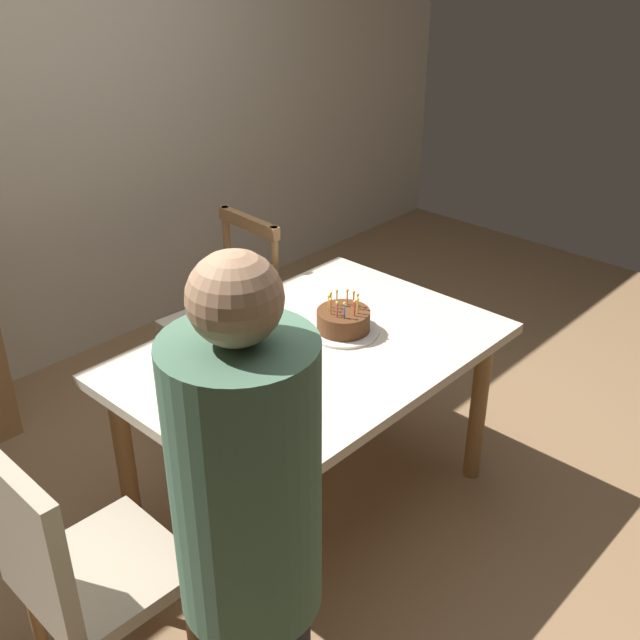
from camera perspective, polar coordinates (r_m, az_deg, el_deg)
ground at (r=3.31m, az=-0.60°, el=-13.35°), size 6.40×6.40×0.00m
back_wall at (r=4.08m, az=-20.57°, el=13.80°), size 6.40×0.10×2.60m
dining_table at (r=2.92m, az=-0.67°, el=-3.71°), size 1.42×0.98×0.75m
birthday_cake at (r=2.96m, az=1.74°, el=-0.16°), size 0.28×0.28×0.16m
plate_near_celebrant at (r=2.51m, az=-3.17°, el=-7.04°), size 0.22×0.22×0.01m
plate_far_side at (r=2.96m, az=-4.72°, el=-1.05°), size 0.22×0.22×0.01m
fork_near_celebrant at (r=2.42m, az=-5.92°, el=-8.67°), size 0.18×0.02×0.01m
fork_far_side at (r=2.87m, az=-6.89°, el=-2.33°), size 0.18×0.04×0.01m
chair_spindle_back at (r=3.68m, az=-7.05°, el=-0.20°), size 0.47×0.47×0.95m
chair_upholstered at (r=2.42m, az=-17.76°, el=-17.14°), size 0.46×0.45×0.95m
person_celebrant at (r=1.78m, az=-5.25°, el=-16.62°), size 0.32×0.32×1.67m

